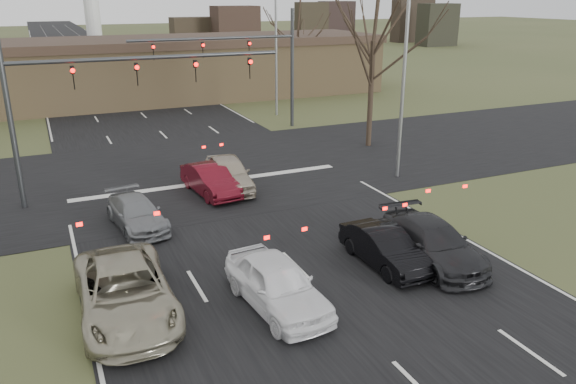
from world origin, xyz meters
name	(u,v)px	position (x,y,z in m)	size (l,w,h in m)	color
ground	(338,308)	(0.00, 0.00, 0.00)	(360.00, 360.00, 0.00)	#414B28
road_main	(99,71)	(0.00, 60.00, 0.01)	(14.00, 300.00, 0.02)	black
road_cross	(200,171)	(0.00, 15.00, 0.01)	(200.00, 14.00, 0.02)	black
building	(149,69)	(2.00, 38.00, 2.67)	(42.40, 10.40, 5.30)	#8F744D
mast_arm_near	(89,87)	(-5.23, 13.00, 5.07)	(12.12, 0.24, 8.00)	#383A3D
mast_arm_far	(254,56)	(6.18, 23.00, 5.02)	(11.12, 0.24, 8.00)	#383A3D
streetlight_right_near	(401,66)	(8.82, 10.00, 5.59)	(2.34, 0.25, 10.00)	gray
streetlight_right_far	(274,41)	(9.32, 27.00, 5.59)	(2.34, 0.25, 10.00)	gray
tree_right_far	(297,17)	(15.00, 35.00, 6.96)	(5.40, 5.40, 9.00)	black
car_silver_suv	(125,292)	(-5.81, 2.15, 0.78)	(2.59, 5.61, 1.56)	#A19B83
car_white_sedan	(277,284)	(-1.62, 0.83, 0.76)	(1.80, 4.47, 1.52)	white
car_black_hatch	(385,248)	(2.82, 1.85, 0.66)	(1.39, 3.98, 1.31)	black
car_charcoal_sedan	(433,243)	(4.50, 1.40, 0.72)	(2.01, 4.94, 1.43)	black
car_grey_ahead	(137,213)	(-4.36, 8.72, 0.60)	(1.69, 4.15, 1.20)	gray
car_red_ahead	(210,180)	(-0.50, 11.40, 0.69)	(1.46, 4.18, 1.38)	#520B16
car_silver_ahead	(228,173)	(0.50, 11.74, 0.78)	(1.85, 4.60, 1.57)	#B6A993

